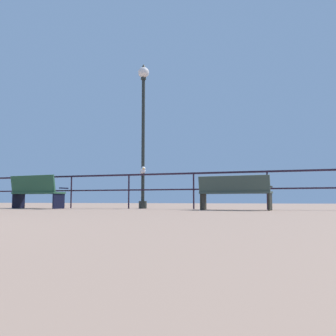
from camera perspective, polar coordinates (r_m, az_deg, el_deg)
The scene contains 5 objects.
pier_railing at distance 10.99m, azimuth -6.02°, elevation -2.31°, with size 23.73×0.05×1.01m.
bench_near_left at distance 11.67m, azimuth -19.60°, elevation -3.29°, with size 1.70×0.86×0.97m.
bench_near_right at distance 9.21m, azimuth 10.15°, elevation -3.42°, with size 1.77×0.72×0.84m.
lamppost_center at distance 11.35m, azimuth -3.82°, elevation 7.75°, with size 0.33×0.33×4.40m.
seagull_on_rail at distance 10.81m, azimuth -3.88°, elevation -0.41°, with size 0.28×0.38×0.20m.
Camera 1 is at (4.72, -0.80, 0.24)m, focal length 39.75 mm.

